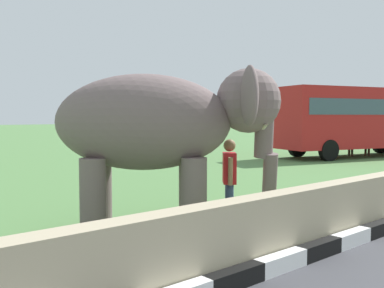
{
  "coord_description": "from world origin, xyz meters",
  "views": [
    {
      "loc": [
        -1.93,
        0.26,
        2.09
      ],
      "look_at": [
        3.16,
        6.17,
        1.6
      ],
      "focal_mm": 41.53,
      "sensor_mm": 36.0,
      "label": 1
    }
  ],
  "objects": [
    {
      "name": "person_handler",
      "position": [
        4.05,
        6.12,
        0.93
      ],
      "size": [
        0.52,
        0.57,
        1.66
      ],
      "color": "navy",
      "rests_on": "ground_plane"
    },
    {
      "name": "elephant",
      "position": [
        2.86,
        6.55,
        1.93
      ],
      "size": [
        3.94,
        3.65,
        2.95
      ],
      "color": "#715E5E",
      "rests_on": "ground_plane"
    },
    {
      "name": "barrier_parapet",
      "position": [
        2.0,
        4.21,
        0.5
      ],
      "size": [
        28.0,
        0.36,
        1.0
      ],
      "primitive_type": "cube",
      "color": "tan",
      "rests_on": "ground_plane"
    },
    {
      "name": "cow_near",
      "position": [
        19.91,
        12.09,
        0.87
      ],
      "size": [
        1.77,
        1.46,
        1.23
      ],
      "color": "#473323",
      "rests_on": "ground_plane"
    },
    {
      "name": "hill_east",
      "position": [
        55.0,
        29.95,
        0.0
      ],
      "size": [
        29.48,
        23.58,
        11.3
      ],
      "color": "slate",
      "rests_on": "ground_plane"
    },
    {
      "name": "bus_red",
      "position": [
        19.47,
        12.01,
        2.08
      ],
      "size": [
        9.43,
        4.91,
        3.5
      ],
      "color": "#B21E1E",
      "rests_on": "ground_plane"
    }
  ]
}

